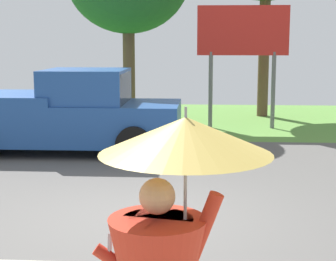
{
  "coord_description": "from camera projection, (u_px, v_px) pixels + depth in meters",
  "views": [
    {
      "loc": [
        0.83,
        -7.44,
        2.51
      ],
      "look_at": [
        0.28,
        1.0,
        1.1
      ],
      "focal_mm": 57.76,
      "sensor_mm": 36.0,
      "label": 1
    }
  ],
  "objects": [
    {
      "name": "ground_plane",
      "position": [
        160.0,
        171.0,
        10.7
      ],
      "size": [
        40.0,
        22.0,
        0.2
      ],
      "color": "#565451"
    },
    {
      "name": "pickup_truck",
      "position": [
        66.0,
        114.0,
        12.25
      ],
      "size": [
        5.2,
        2.28,
        1.88
      ],
      "rotation": [
        0.0,
        0.0,
        0.07
      ],
      "color": "#1E478C",
      "rests_on": "ground_plane"
    },
    {
      "name": "roadside_billboard",
      "position": [
        243.0,
        39.0,
        15.36
      ],
      "size": [
        2.6,
        0.12,
        3.5
      ],
      "color": "slate",
      "rests_on": "ground_plane"
    }
  ]
}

